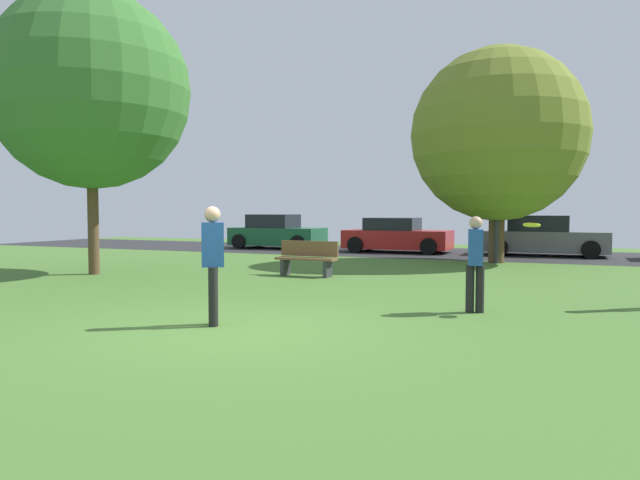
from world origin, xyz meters
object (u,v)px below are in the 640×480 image
oak_tree_left (91,91)px  parked_car_grey (543,237)px  person_catcher (213,259)px  frisbee_disc (532,225)px  parked_car_red (396,236)px  street_lamp_post (497,193)px  park_bench (307,258)px  parked_car_green (277,233)px  person_walking (475,260)px  maple_tree_far (498,135)px

oak_tree_left → parked_car_grey: 16.18m
person_catcher → frisbee_disc: (4.23, 2.89, 0.48)m
parked_car_red → frisbee_disc: bearing=-65.2°
oak_tree_left → street_lamp_post: oak_tree_left is taller
oak_tree_left → park_bench: 7.16m
oak_tree_left → parked_car_green: (-0.39, 11.17, -4.13)m
frisbee_disc → park_bench: (-5.64, 3.52, -0.99)m
oak_tree_left → person_catcher: bearing=-33.9°
person_catcher → parked_car_green: person_catcher is taller
person_catcher → park_bench: size_ratio=1.10×
park_bench → street_lamp_post: street_lamp_post is taller
parked_car_green → park_bench: size_ratio=2.55×
person_walking → parked_car_red: (-5.01, 12.92, -0.23)m
maple_tree_far → oak_tree_left: bearing=-140.5°
park_bench → street_lamp_post: 7.13m
person_catcher → park_bench: 6.58m
parked_car_grey → park_bench: bearing=-119.0°
oak_tree_left → street_lamp_post: (9.44, 7.44, -2.57)m
maple_tree_far → parked_car_green: bearing=160.7°
maple_tree_far → park_bench: maple_tree_far is taller
person_walking → street_lamp_post: (-0.72, 9.36, 1.38)m
oak_tree_left → maple_tree_far: bearing=39.5°
parked_car_red → person_catcher: bearing=-84.0°
parked_car_grey → frisbee_disc: bearing=-88.5°
oak_tree_left → frisbee_disc: size_ratio=24.73×
park_bench → frisbee_disc: bearing=148.0°
oak_tree_left → street_lamp_post: bearing=38.3°
maple_tree_far → park_bench: (-4.03, -5.88, -3.64)m
oak_tree_left → park_bench: (5.36, 1.87, -4.35)m
parked_car_red → street_lamp_post: (4.29, -3.56, 1.61)m
parked_car_grey → parked_car_green: bearing=-178.6°
maple_tree_far → person_walking: 10.21m
maple_tree_far → parked_car_green: size_ratio=1.69×
maple_tree_far → frisbee_disc: 9.90m
person_catcher → frisbee_disc: 5.15m
parked_car_grey → street_lamp_post: (-1.23, -4.00, 1.57)m
parked_car_red → parked_car_green: bearing=178.3°
maple_tree_far → frisbee_disc: maple_tree_far is taller
parked_car_green → parked_car_grey: size_ratio=0.93×
person_catcher → oak_tree_left: bearing=111.8°
person_walking → street_lamp_post: size_ratio=0.35×
frisbee_disc → oak_tree_left: bearing=171.4°
person_walking → parked_car_grey: size_ratio=0.36×
oak_tree_left → parked_car_grey: (10.67, 11.44, -4.14)m
oak_tree_left → person_catcher: size_ratio=4.22×
oak_tree_left → maple_tree_far: (9.40, 7.75, -0.72)m
oak_tree_left → parked_car_green: bearing=92.0°
maple_tree_far → person_walking: size_ratio=4.31×
parked_car_grey → maple_tree_far: bearing=-109.0°
oak_tree_left → person_walking: bearing=-10.7°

